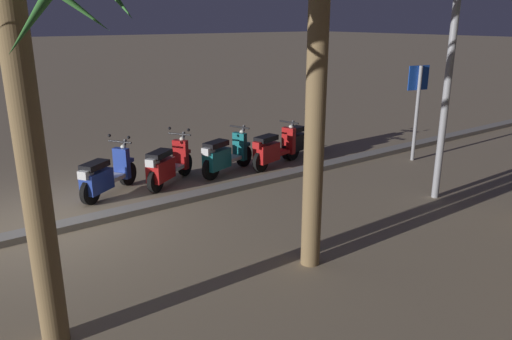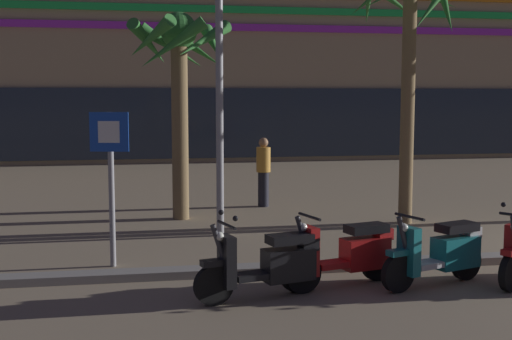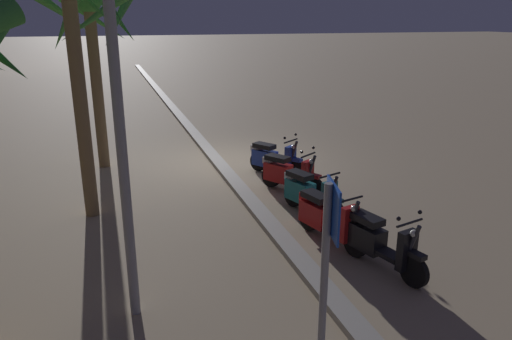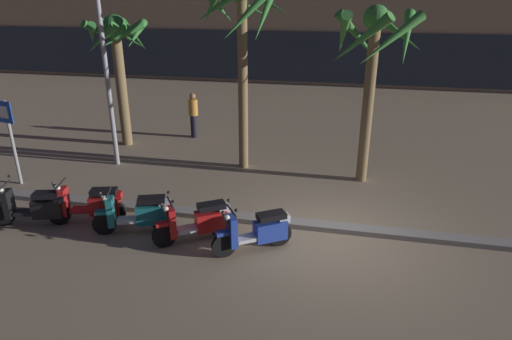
# 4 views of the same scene
# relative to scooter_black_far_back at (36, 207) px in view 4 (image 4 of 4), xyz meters

# --- Properties ---
(ground_plane) EXTENTS (200.00, 200.00, 0.00)m
(ground_plane) POSITION_rel_scooter_black_far_back_xyz_m (6.72, 0.87, -0.45)
(ground_plane) COLOR #9E896B
(curb_strip) EXTENTS (60.00, 0.36, 0.12)m
(curb_strip) POSITION_rel_scooter_black_far_back_xyz_m (6.72, 1.22, -0.39)
(curb_strip) COLOR gray
(curb_strip) RESTS_ON ground
(scooter_black_far_back) EXTENTS (1.77, 0.74, 1.17)m
(scooter_black_far_back) POSITION_rel_scooter_black_far_back_xyz_m (0.00, 0.00, 0.00)
(scooter_black_far_back) COLOR black
(scooter_black_far_back) RESTS_ON ground
(scooter_red_mid_front) EXTENTS (1.79, 0.76, 1.04)m
(scooter_red_mid_front) POSITION_rel_scooter_black_far_back_xyz_m (1.20, 0.40, 0.00)
(scooter_red_mid_front) COLOR black
(scooter_red_mid_front) RESTS_ON ground
(scooter_teal_gap_after_mid) EXTENTS (1.73, 0.83, 1.04)m
(scooter_teal_gap_after_mid) POSITION_rel_scooter_black_far_back_xyz_m (2.50, 0.19, 0.01)
(scooter_teal_gap_after_mid) COLOR black
(scooter_teal_gap_after_mid) RESTS_ON ground
(scooter_red_mid_rear) EXTENTS (1.55, 1.07, 1.17)m
(scooter_red_mid_rear) POSITION_rel_scooter_black_far_back_xyz_m (3.92, 0.13, 0.01)
(scooter_red_mid_rear) COLOR black
(scooter_red_mid_rear) RESTS_ON ground
(scooter_blue_last_in_row) EXTENTS (1.53, 1.07, 1.17)m
(scooter_blue_last_in_row) POSITION_rel_scooter_black_far_back_xyz_m (5.26, 0.03, -0.01)
(scooter_blue_last_in_row) COLOR black
(scooter_blue_last_in_row) RESTS_ON ground
(crossing_sign) EXTENTS (0.59, 0.18, 2.40)m
(crossing_sign) POSITION_rel_scooter_black_far_back_xyz_m (-2.09, 2.00, 1.06)
(crossing_sign) COLOR #939399
(crossing_sign) RESTS_ON ground
(palm_tree_far_corner) EXTENTS (2.29, 2.24, 4.41)m
(palm_tree_far_corner) POSITION_rel_scooter_black_far_back_xyz_m (-0.79, 5.93, 2.90)
(palm_tree_far_corner) COLOR olive
(palm_tree_far_corner) RESTS_ON ground
(palm_tree_by_mall_entrance) EXTENTS (2.53, 2.58, 4.79)m
(palm_tree_by_mall_entrance) POSITION_rel_scooter_black_far_back_xyz_m (7.41, 4.31, 3.19)
(palm_tree_by_mall_entrance) COLOR olive
(palm_tree_by_mall_entrance) RESTS_ON ground
(palm_tree_near_sign) EXTENTS (2.63, 2.64, 5.46)m
(palm_tree_near_sign) POSITION_rel_scooter_black_far_back_xyz_m (3.76, 4.63, 3.82)
(palm_tree_near_sign) COLOR olive
(palm_tree_near_sign) RESTS_ON ground
(pedestrian_strolling_near_curb) EXTENTS (0.34, 0.34, 1.66)m
(pedestrian_strolling_near_curb) POSITION_rel_scooter_black_far_back_xyz_m (1.28, 7.24, 0.43)
(pedestrian_strolling_near_curb) COLOR black
(pedestrian_strolling_near_curb) RESTS_ON ground
(street_lamp) EXTENTS (0.36, 0.36, 6.75)m
(street_lamp) POSITION_rel_scooter_black_far_back_xyz_m (-0.16, 4.03, 3.66)
(street_lamp) COLOR #939399
(street_lamp) RESTS_ON ground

